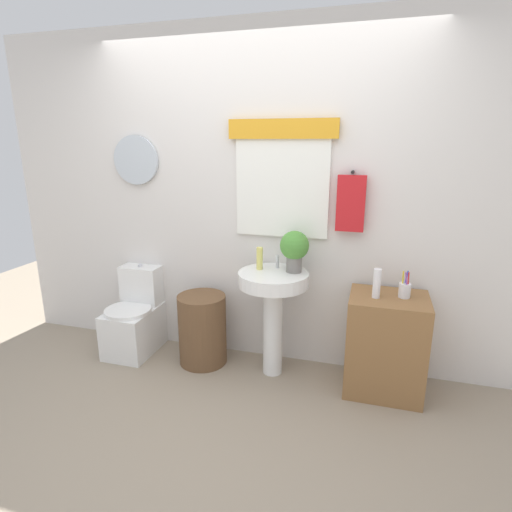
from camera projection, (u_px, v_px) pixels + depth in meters
The scene contains 11 objects.
ground_plane at pixel (207, 439), 2.52m from camera, with size 8.00×8.00×0.00m, color gray.
back_wall at pixel (259, 200), 3.23m from camera, with size 4.40×0.18×2.60m.
toilet at pixel (135, 319), 3.53m from camera, with size 0.38×0.51×0.73m.
laundry_hamper at pixel (202, 329), 3.33m from camera, with size 0.38×0.38×0.57m, color brown.
pedestal_sink at pixel (273, 298), 3.08m from camera, with size 0.52×0.52×0.82m.
faucet at pixel (277, 262), 3.13m from camera, with size 0.03×0.03×0.10m, color silver.
wooden_cabinet at pixel (385, 344), 2.93m from camera, with size 0.53×0.44×0.72m, color olive.
soap_bottle at pixel (260, 258), 3.08m from camera, with size 0.05×0.05×0.17m, color #DBD166.
potted_plant at pixel (294, 248), 3.00m from camera, with size 0.21×0.21×0.31m.
lotion_bottle at pixel (377, 283), 2.79m from camera, with size 0.05×0.05×0.20m, color white.
toothbrush_cup at pixel (405, 290), 2.81m from camera, with size 0.08×0.08×0.19m.
Camera 1 is at (0.88, -1.96, 1.75)m, focal length 28.99 mm.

